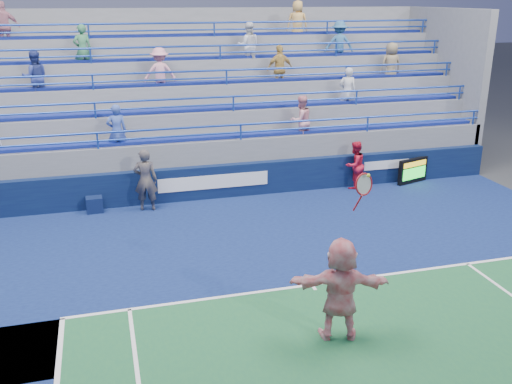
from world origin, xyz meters
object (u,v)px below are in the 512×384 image
object	(u,v)px
judge_chair	(94,203)
ball_girl	(355,165)
tennis_player	(340,289)
line_judge	(146,180)
serve_speed_board	(413,171)

from	to	relation	value
judge_chair	ball_girl	distance (m)	8.64
tennis_player	line_judge	size ratio (longest dim) A/B	1.70
tennis_player	ball_girl	distance (m)	9.24
serve_speed_board	line_judge	xyz separation A→B (m)	(-9.29, -0.23, 0.52)
judge_chair	tennis_player	world-z (taller)	tennis_player
judge_chair	line_judge	xyz separation A→B (m)	(1.57, -0.27, 0.69)
line_judge	ball_girl	distance (m)	7.07
serve_speed_board	line_judge	bearing A→B (deg)	-178.56
judge_chair	ball_girl	bearing A→B (deg)	0.00
tennis_player	ball_girl	bearing A→B (deg)	63.62
line_judge	judge_chair	bearing A→B (deg)	0.98
ball_girl	serve_speed_board	bearing A→B (deg)	154.28
judge_chair	line_judge	distance (m)	1.74
tennis_player	serve_speed_board	bearing A→B (deg)	52.44
ball_girl	tennis_player	bearing A→B (deg)	38.95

